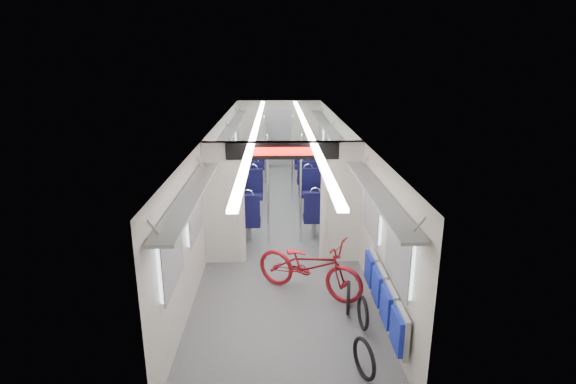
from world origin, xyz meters
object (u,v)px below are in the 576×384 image
object	(u,v)px
seat_bay_near_left	(241,201)
seat_bay_far_left	(249,169)
stanchion_near_left	(268,190)
stanchion_far_right	(292,159)
bike_hoop_a	(364,360)
seat_bay_near_right	(321,198)
stanchion_far_left	(265,160)
seat_bay_far_right	(311,168)
bike_hoop_c	(348,299)
flip_bench	(384,296)
stanchion_near_right	(301,190)
bicycle	(309,266)
bike_hoop_b	(363,315)

from	to	relation	value
seat_bay_near_left	seat_bay_far_left	distance (m)	3.19
stanchion_near_left	stanchion_far_right	bearing A→B (deg)	78.50
bike_hoop_a	seat_bay_near_left	size ratio (longest dim) A/B	0.23
seat_bay_near_right	stanchion_far_left	size ratio (longest dim) A/B	0.97
seat_bay_far_left	seat_bay_far_right	xyz separation A→B (m)	(1.87, -0.00, 0.02)
seat_bay_far_left	seat_bay_near_left	bearing A→B (deg)	-90.00
bike_hoop_c	seat_bay_near_left	distance (m)	4.30
seat_bay_near_right	seat_bay_far_right	bearing A→B (deg)	90.00
bike_hoop_a	bike_hoop_c	distance (m)	1.43
seat_bay_far_left	seat_bay_far_right	size ratio (longest dim) A/B	0.93
seat_bay_near_left	seat_bay_far_left	size ratio (longest dim) A/B	1.15
stanchion_near_left	stanchion_far_left	distance (m)	2.77
flip_bench	seat_bay_far_right	xyz separation A→B (m)	(-0.42, 7.55, -0.02)
seat_bay_near_left	seat_bay_near_right	xyz separation A→B (m)	(1.87, 0.17, -0.01)
bike_hoop_c	stanchion_far_left	xyz separation A→B (m)	(-1.36, 5.52, 0.92)
stanchion_near_left	stanchion_near_right	distance (m)	0.66
flip_bench	seat_bay_near_left	bearing A→B (deg)	117.65
bicycle	seat_bay_near_right	size ratio (longest dim) A/B	0.83
bicycle	stanchion_near_left	bearing A→B (deg)	48.31
flip_bench	stanchion_near_right	xyz separation A→B (m)	(-0.97, 3.28, 0.57)
bike_hoop_c	seat_bay_far_left	bearing A→B (deg)	105.08
bicycle	stanchion_near_right	world-z (taller)	stanchion_near_right
bike_hoop_a	stanchion_far_left	xyz separation A→B (m)	(-1.33, 6.95, 0.91)
bicycle	stanchion_far_right	distance (m)	5.06
seat_bay_near_right	stanchion_near_left	world-z (taller)	stanchion_near_left
stanchion_far_left	seat_bay_far_right	bearing A→B (deg)	48.50
stanchion_near_right	seat_bay_near_right	bearing A→B (deg)	66.16
bike_hoop_b	seat_bay_near_right	world-z (taller)	seat_bay_near_right
bike_hoop_b	seat_bay_near_left	size ratio (longest dim) A/B	0.21
bicycle	seat_bay_near_left	bearing A→B (deg)	52.89
stanchion_near_left	stanchion_far_left	bearing A→B (deg)	92.45
bicycle	flip_bench	xyz separation A→B (m)	(0.94, -1.15, 0.09)
seat_bay_near_left	stanchion_far_left	xyz separation A→B (m)	(0.53, 1.67, 0.57)
flip_bench	bike_hoop_a	size ratio (longest dim) A/B	4.06
bike_hoop_a	seat_bay_near_left	xyz separation A→B (m)	(-1.86, 5.27, 0.34)
bike_hoop_b	stanchion_far_right	world-z (taller)	stanchion_far_right
bike_hoop_c	seat_bay_near_right	bearing A→B (deg)	90.35
seat_bay_near_right	flip_bench	bearing A→B (deg)	-84.72
bike_hoop_c	stanchion_near_right	world-z (taller)	stanchion_near_right
bike_hoop_b	stanchion_far_right	bearing A→B (deg)	97.49
seat_bay_near_left	seat_bay_far_right	world-z (taller)	seat_bay_near_left
stanchion_near_left	stanchion_far_left	size ratio (longest dim) A/B	1.00
flip_bench	stanchion_near_right	bearing A→B (deg)	106.49
stanchion_near_left	stanchion_near_right	size ratio (longest dim) A/B	1.00
seat_bay_near_right	stanchion_far_left	distance (m)	2.10
flip_bench	bike_hoop_c	distance (m)	0.74
bike_hoop_a	bike_hoop_c	xyz separation A→B (m)	(0.03, 1.43, -0.00)
stanchion_near_left	stanchion_far_right	size ratio (longest dim) A/B	1.00
bicycle	seat_bay_far_left	bearing A→B (deg)	42.04
bike_hoop_a	seat_bay_far_left	size ratio (longest dim) A/B	0.26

